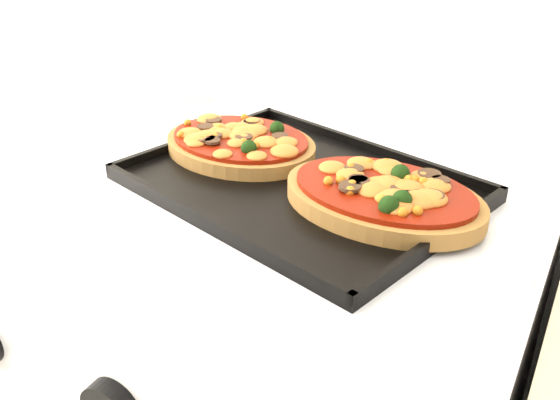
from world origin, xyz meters
The scene contains 4 objects.
control_panel centered at (-0.01, 1.39, 0.85)m, with size 0.60×0.02×0.09m, color white.
baking_tray centered at (-0.02, 1.72, 0.92)m, with size 0.41×0.30×0.02m, color black.
pizza_left centered at (-0.14, 1.77, 0.94)m, with size 0.22×0.17×0.03m, color brown, non-canonical shape.
pizza_right centered at (0.10, 1.72, 0.94)m, with size 0.24×0.17×0.04m, color brown, non-canonical shape.
Camera 1 is at (0.30, 1.09, 1.27)m, focal length 40.00 mm.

